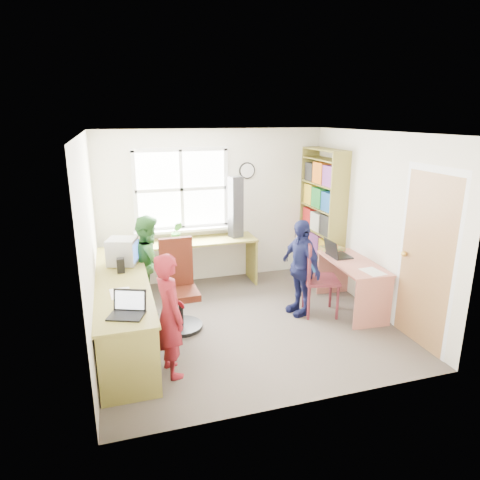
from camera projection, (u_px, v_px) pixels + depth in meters
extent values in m
cube|color=#4A423A|center=(246.00, 323.00, 5.55)|extent=(3.60, 3.40, 0.02)
cube|color=white|center=(246.00, 132.00, 4.87)|extent=(3.60, 3.40, 0.02)
cube|color=silver|center=(213.00, 206.00, 6.78)|extent=(3.60, 0.02, 2.40)
cube|color=silver|center=(307.00, 285.00, 3.64)|extent=(3.60, 0.02, 2.40)
cube|color=silver|center=(90.00, 246.00, 4.71)|extent=(0.02, 3.40, 2.40)
cube|color=silver|center=(375.00, 223.00, 5.72)|extent=(0.02, 3.40, 2.40)
cube|color=white|center=(182.00, 189.00, 6.54)|extent=(1.40, 0.01, 1.20)
cube|color=white|center=(182.00, 189.00, 6.53)|extent=(1.48, 0.04, 1.28)
cube|color=#A47647|center=(425.00, 262.00, 4.80)|extent=(0.02, 0.82, 2.00)
sphere|color=gold|center=(404.00, 254.00, 5.10)|extent=(0.07, 0.07, 0.07)
cylinder|color=black|center=(247.00, 171.00, 6.76)|extent=(0.26, 0.03, 0.26)
cylinder|color=white|center=(247.00, 171.00, 6.74)|extent=(0.22, 0.01, 0.22)
cube|color=olive|center=(122.00, 280.00, 5.02)|extent=(0.60, 2.70, 0.03)
cube|color=olive|center=(202.00, 241.00, 6.58)|extent=(1.65, 0.56, 0.03)
cube|color=olive|center=(124.00, 309.00, 5.12)|extent=(0.56, 0.03, 0.72)
cube|color=olive|center=(130.00, 369.00, 3.91)|extent=(0.56, 0.03, 0.72)
cube|color=olive|center=(120.00, 272.00, 6.33)|extent=(0.56, 0.03, 0.72)
cube|color=olive|center=(252.00, 259.00, 6.91)|extent=(0.03, 0.52, 0.72)
cube|color=olive|center=(128.00, 348.00, 4.25)|extent=(0.54, 0.45, 0.72)
cube|color=#C87664|center=(353.00, 263.00, 5.77)|extent=(0.62, 1.22, 0.03)
cube|color=#C87664|center=(373.00, 304.00, 5.33)|extent=(0.51, 0.06, 0.66)
cube|color=#C87664|center=(333.00, 272.00, 6.41)|extent=(0.51, 0.06, 0.66)
cube|color=olive|center=(338.00, 223.00, 6.34)|extent=(0.30, 0.02, 2.10)
cube|color=olive|center=(308.00, 210.00, 7.26)|extent=(0.30, 0.02, 2.10)
cube|color=olive|center=(326.00, 149.00, 6.51)|extent=(0.30, 1.00, 0.02)
cube|color=olive|center=(319.00, 274.00, 7.08)|extent=(0.30, 1.00, 0.02)
cube|color=olive|center=(320.00, 254.00, 6.98)|extent=(0.30, 1.00, 0.02)
cube|color=olive|center=(321.00, 231.00, 6.87)|extent=(0.30, 1.00, 0.02)
cube|color=olive|center=(323.00, 208.00, 6.76)|extent=(0.30, 1.00, 0.02)
cube|color=olive|center=(324.00, 184.00, 6.66)|extent=(0.30, 1.00, 0.02)
cube|color=olive|center=(325.00, 159.00, 6.55)|extent=(0.30, 1.00, 0.02)
cube|color=red|center=(328.00, 272.00, 6.76)|extent=(0.25, 0.28, 0.27)
cube|color=#1B54A2|center=(319.00, 265.00, 7.05)|extent=(0.25, 0.30, 0.29)
cube|color=#208733|center=(311.00, 259.00, 7.32)|extent=(0.25, 0.26, 0.30)
cube|color=gold|center=(330.00, 249.00, 6.65)|extent=(0.25, 0.28, 0.30)
cube|color=#773687|center=(320.00, 243.00, 6.95)|extent=(0.25, 0.30, 0.32)
cube|color=orange|center=(312.00, 239.00, 7.23)|extent=(0.25, 0.26, 0.29)
cube|color=#282828|center=(331.00, 225.00, 6.55)|extent=(0.25, 0.28, 0.32)
cube|color=silver|center=(321.00, 221.00, 6.84)|extent=(0.25, 0.30, 0.29)
cube|color=red|center=(313.00, 217.00, 7.12)|extent=(0.25, 0.26, 0.30)
cube|color=#1B54A2|center=(332.00, 202.00, 6.44)|extent=(0.25, 0.28, 0.29)
cube|color=#208733|center=(323.00, 198.00, 6.74)|extent=(0.25, 0.30, 0.30)
cube|color=gold|center=(314.00, 194.00, 7.01)|extent=(0.25, 0.26, 0.32)
cube|color=#773687|center=(334.00, 176.00, 6.33)|extent=(0.25, 0.28, 0.30)
cube|color=orange|center=(324.00, 173.00, 6.63)|extent=(0.25, 0.30, 0.32)
cube|color=#282828|center=(315.00, 172.00, 6.91)|extent=(0.25, 0.26, 0.29)
cylinder|color=black|center=(182.00, 326.00, 5.40)|extent=(0.54, 0.54, 0.05)
cylinder|color=black|center=(181.00, 311.00, 5.34)|extent=(0.06, 0.06, 0.39)
cube|color=#45180D|center=(180.00, 294.00, 5.27)|extent=(0.45, 0.45, 0.08)
cube|color=#45180D|center=(176.00, 261.00, 5.36)|extent=(0.42, 0.09, 0.62)
cylinder|color=maroon|center=(309.00, 303.00, 5.57)|extent=(0.05, 0.05, 0.47)
cylinder|color=maroon|center=(337.00, 303.00, 5.58)|extent=(0.05, 0.05, 0.47)
cylinder|color=maroon|center=(303.00, 292.00, 5.93)|extent=(0.05, 0.05, 0.47)
cylinder|color=maroon|center=(330.00, 291.00, 5.94)|extent=(0.05, 0.05, 0.47)
cube|color=maroon|center=(321.00, 280.00, 5.69)|extent=(0.54, 0.54, 0.04)
cube|color=maroon|center=(307.00, 261.00, 5.60)|extent=(0.14, 0.41, 0.53)
cube|color=#A6A6AA|center=(123.00, 264.00, 5.47)|extent=(0.31, 0.27, 0.02)
cube|color=#A6A6AA|center=(122.00, 251.00, 5.43)|extent=(0.43, 0.40, 0.33)
cube|color=#3F72F2|center=(136.00, 251.00, 5.42)|extent=(0.08, 0.26, 0.24)
cube|color=black|center=(126.00, 316.00, 4.06)|extent=(0.39, 0.34, 0.02)
cube|color=black|center=(130.00, 300.00, 4.15)|extent=(0.32, 0.17, 0.21)
cube|color=white|center=(130.00, 300.00, 4.14)|extent=(0.28, 0.14, 0.17)
cube|color=black|center=(339.00, 255.00, 6.01)|extent=(0.26, 0.36, 0.02)
cube|color=black|center=(331.00, 248.00, 5.94)|extent=(0.06, 0.36, 0.23)
cube|color=#3F72F2|center=(332.00, 248.00, 5.94)|extent=(0.04, 0.31, 0.19)
cube|color=black|center=(121.00, 265.00, 5.18)|extent=(0.09, 0.09, 0.18)
cube|color=black|center=(119.00, 254.00, 5.62)|extent=(0.11, 0.11, 0.17)
cube|color=black|center=(236.00, 207.00, 6.60)|extent=(0.23, 0.21, 0.95)
cube|color=red|center=(332.00, 249.00, 6.25)|extent=(0.33, 0.33, 0.06)
cube|color=silver|center=(121.00, 293.00, 4.59)|extent=(0.24, 0.32, 0.00)
cube|color=silver|center=(373.00, 272.00, 5.40)|extent=(0.24, 0.33, 0.00)
imported|color=#347D32|center=(177.00, 232.00, 6.40)|extent=(0.20, 0.17, 0.31)
imported|color=maroon|center=(170.00, 315.00, 4.30)|extent=(0.40, 0.53, 1.31)
imported|color=#2B692A|center=(150.00, 264.00, 5.75)|extent=(0.55, 0.68, 1.33)
imported|color=#161A46|center=(300.00, 267.00, 5.66)|extent=(0.46, 0.81, 1.30)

